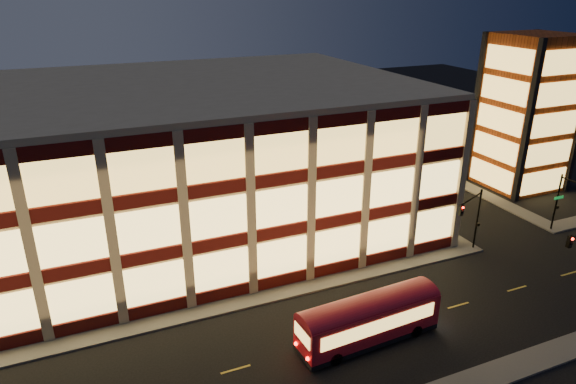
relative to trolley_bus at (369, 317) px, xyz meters
name	(u,v)px	position (x,y,z in m)	size (l,w,h in m)	color
ground	(237,312)	(-7.33, 6.81, -1.92)	(200.00, 200.00, 0.00)	black
sidewalk_office_south	(194,313)	(-10.33, 7.81, -1.85)	(54.00, 2.00, 0.15)	#514F4C
sidewalk_office_east	(375,190)	(15.67, 23.81, -1.85)	(2.00, 30.00, 0.15)	#514F4C
sidewalk_tower_west	(449,177)	(26.67, 23.81, -1.85)	(2.00, 30.00, 0.15)	#514F4C
office_building	(151,161)	(-10.25, 23.72, 5.32)	(50.45, 30.45, 14.50)	tan
stair_tower	(527,113)	(32.62, 18.76, 7.07)	(8.60, 8.60, 18.00)	#8C3814
traffic_signal_far	(472,213)	(14.88, 7.05, 2.19)	(3.79, 1.87, 6.00)	black
traffic_signal_right	(571,198)	(26.17, 6.19, 2.18)	(1.20, 4.37, 6.00)	black
trolley_bus	(369,317)	(0.00, 0.00, 0.00)	(10.37, 3.15, 3.47)	#9D0818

